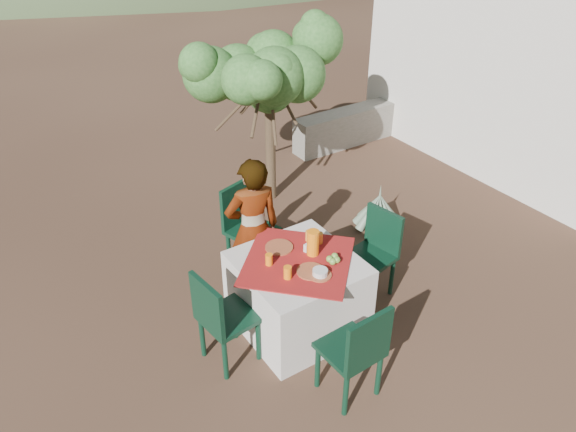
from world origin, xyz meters
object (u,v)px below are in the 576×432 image
object	(u,v)px
person	(253,229)
guesthouse	(553,49)
chair_far	(246,223)
chair_right	(375,250)
table	(297,294)
agave	(378,211)
chair_near	(357,350)
shrub_tree	(271,78)
juice_pitcher	(313,243)
chair_left	(220,317)

from	to	relation	value
person	guesthouse	world-z (taller)	guesthouse
chair_far	chair_right	world-z (taller)	chair_far
table	person	size ratio (longest dim) A/B	0.86
person	agave	size ratio (longest dim) A/B	2.37
chair_near	chair_right	xyz separation A→B (m)	(1.02, 0.97, -0.02)
chair_near	shrub_tree	distance (m)	3.60
table	agave	world-z (taller)	table
chair_near	chair_far	bearing A→B (deg)	-96.98
chair_near	guesthouse	bearing A→B (deg)	-159.16
agave	juice_pitcher	distance (m)	1.96
agave	guesthouse	bearing A→B (deg)	7.69
chair_left	person	bearing A→B (deg)	-53.52
chair_right	juice_pitcher	xyz separation A→B (m)	(-0.76, 0.01, 0.37)
chair_left	juice_pitcher	world-z (taller)	juice_pitcher
shrub_tree	agave	bearing A→B (deg)	-64.42
chair_far	agave	world-z (taller)	chair_far
chair_far	shrub_tree	xyz separation A→B (m)	(1.06, 1.18, 1.04)
chair_left	juice_pitcher	xyz separation A→B (m)	(0.98, 0.04, 0.36)
person	chair_left	bearing A→B (deg)	54.27
person	juice_pitcher	world-z (taller)	person
chair_left	agave	size ratio (longest dim) A/B	1.48
agave	chair_right	bearing A→B (deg)	-133.72
chair_far	chair_right	size ratio (longest dim) A/B	1.06
chair_near	shrub_tree	bearing A→B (deg)	-113.21
chair_near	juice_pitcher	bearing A→B (deg)	-107.31
chair_far	guesthouse	bearing A→B (deg)	-14.18
shrub_tree	person	bearing A→B (deg)	-127.15
table	agave	distance (m)	2.00
chair_right	guesthouse	bearing A→B (deg)	96.59
person	shrub_tree	bearing A→B (deg)	-116.50
table	chair_far	size ratio (longest dim) A/B	1.33
chair_right	shrub_tree	bearing A→B (deg)	164.28
chair_near	chair_right	world-z (taller)	chair_near
guesthouse	person	bearing A→B (deg)	-172.56
chair_far	chair_left	world-z (taller)	chair_far
chair_right	guesthouse	xyz separation A→B (m)	(4.40, 1.37, 0.99)
chair_left	guesthouse	distance (m)	6.38
chair_right	agave	bearing A→B (deg)	125.59
shrub_tree	juice_pitcher	world-z (taller)	shrub_tree
table	chair_left	bearing A→B (deg)	-177.63
chair_left	shrub_tree	xyz separation A→B (m)	(1.94, 2.29, 1.06)
table	guesthouse	xyz separation A→B (m)	(5.34, 1.37, 1.12)
chair_right	table	bearing A→B (deg)	-100.43
chair_left	guesthouse	xyz separation A→B (m)	(6.14, 1.41, 0.98)
chair_left	person	distance (m)	1.04
chair_far	agave	xyz separation A→B (m)	(1.71, -0.18, -0.33)
chair_near	juice_pitcher	distance (m)	1.07
chair_near	shrub_tree	world-z (taller)	shrub_tree
chair_left	table	bearing A→B (deg)	-94.77
shrub_tree	chair_far	bearing A→B (deg)	-131.89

